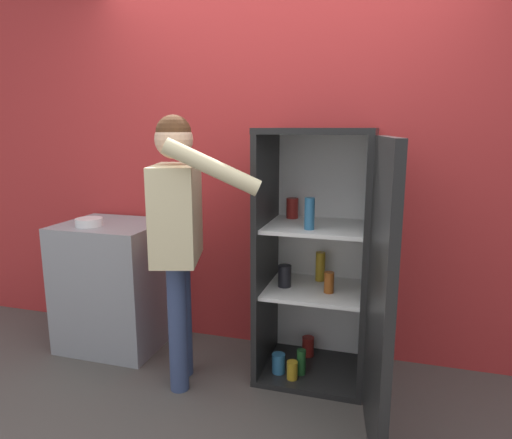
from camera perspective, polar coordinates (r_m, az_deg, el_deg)
ground_plane at (r=2.67m, az=-2.76°, el=-24.09°), size 12.00×12.00×0.00m
wall_back at (r=3.13m, az=2.98°, el=6.34°), size 7.00×0.06×2.55m
refrigerator at (r=2.73m, az=9.01°, el=-5.47°), size 0.80×1.23×1.55m
person at (r=2.68m, az=-9.70°, el=-0.07°), size 0.73×0.56×1.62m
counter at (r=3.45m, az=-17.30°, el=-7.77°), size 0.69×0.59×0.90m
bowl at (r=3.29m, az=-20.14°, el=-0.30°), size 0.18×0.18×0.05m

